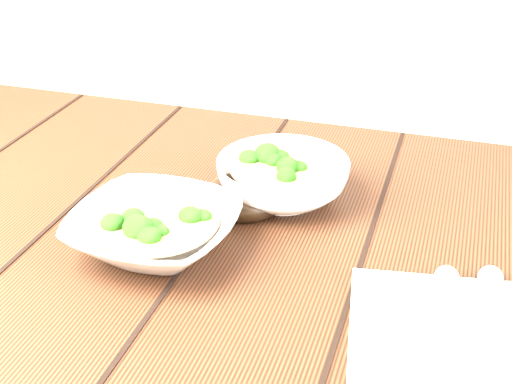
# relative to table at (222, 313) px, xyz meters

# --- Properties ---
(table) EXTENTS (1.20, 0.80, 0.75)m
(table) POSITION_rel_table_xyz_m (0.00, 0.00, 0.00)
(table) COLOR #32190E
(table) RESTS_ON ground
(soup_bowl_front) EXTENTS (0.21, 0.21, 0.06)m
(soup_bowl_front) POSITION_rel_table_xyz_m (-0.07, -0.04, 0.15)
(soup_bowl_front) COLOR silver
(soup_bowl_front) RESTS_ON table
(soup_bowl_back) EXTENTS (0.21, 0.21, 0.07)m
(soup_bowl_back) POSITION_rel_table_xyz_m (0.05, 0.12, 0.15)
(soup_bowl_back) COLOR silver
(soup_bowl_back) RESTS_ON table
(trivet) EXTENTS (0.15, 0.15, 0.03)m
(trivet) POSITION_rel_table_xyz_m (0.00, 0.09, 0.13)
(trivet) COLOR black
(trivet) RESTS_ON table
(napkin) EXTENTS (0.24, 0.21, 0.01)m
(napkin) POSITION_rel_table_xyz_m (0.30, -0.11, 0.13)
(napkin) COLOR beige
(napkin) RESTS_ON table
(spoon_left) EXTENTS (0.03, 0.18, 0.01)m
(spoon_left) POSITION_rel_table_xyz_m (0.28, -0.06, 0.13)
(spoon_left) COLOR #BDB6A7
(spoon_left) RESTS_ON napkin
(spoon_right) EXTENTS (0.03, 0.18, 0.01)m
(spoon_right) POSITION_rel_table_xyz_m (0.32, -0.05, 0.13)
(spoon_right) COLOR #BDB6A7
(spoon_right) RESTS_ON napkin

